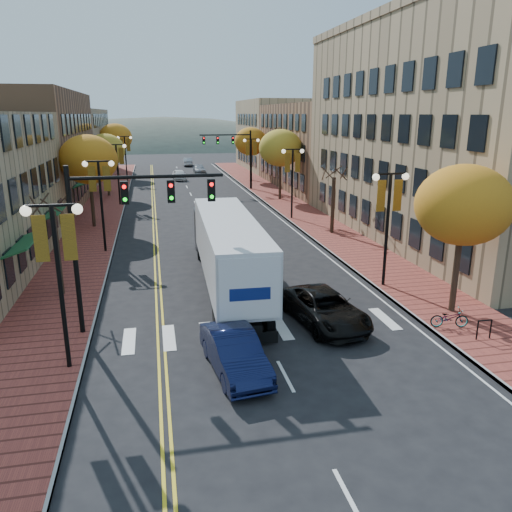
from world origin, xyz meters
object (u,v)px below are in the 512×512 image
black_suv (325,309)px  semi_truck (226,245)px  navy_sedan (235,352)px  bicycle (449,318)px

black_suv → semi_truck: bearing=113.3°
navy_sedan → black_suv: bearing=28.9°
semi_truck → navy_sedan: size_ratio=3.51×
semi_truck → black_suv: size_ratio=3.02×
semi_truck → navy_sedan: semi_truck is taller
semi_truck → black_suv: bearing=-57.5°
navy_sedan → bicycle: bearing=2.4°
semi_truck → bicycle: semi_truck is taller
navy_sedan → black_suv: navy_sedan is taller
semi_truck → bicycle: (8.42, -7.51, -1.73)m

